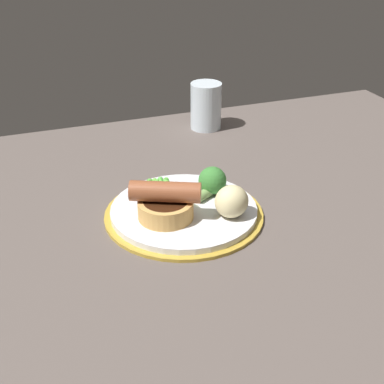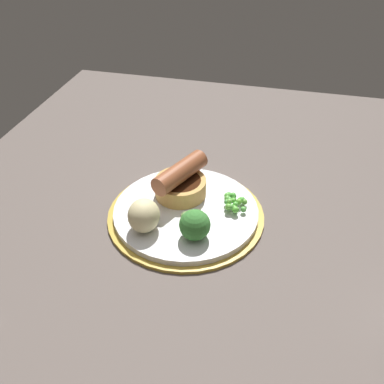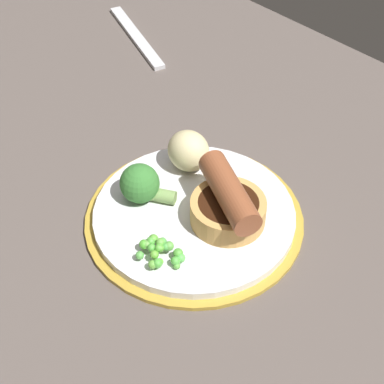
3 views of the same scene
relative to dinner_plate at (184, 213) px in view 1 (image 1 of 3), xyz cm
name	(u,v)px [view 1 (image 1 of 3)]	position (x,y,z in cm)	size (l,w,h in cm)	color
dining_table	(218,218)	(-5.47, -0.04, -2.07)	(110.00, 80.00, 3.00)	#564C47
dinner_plate	(184,213)	(0.00, 0.00, 0.00)	(23.04, 23.04, 1.40)	#B79333
sausage_pudding	(166,203)	(3.24, 1.61, 3.09)	(10.05, 7.76, 5.50)	tan
pea_pile	(157,184)	(2.06, -6.70, 1.78)	(4.67, 3.70, 1.72)	#5FAC47
broccoli_floret_near	(213,181)	(-5.58, -2.58, 2.84)	(5.98, 4.84, 4.23)	#387A33
potato_chunk_1	(229,202)	(-5.07, 4.41, 3.16)	(4.79, 4.35, 4.66)	beige
drinking_glass	(206,106)	(-15.37, -30.73, 4.00)	(6.12, 6.12, 9.13)	silver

